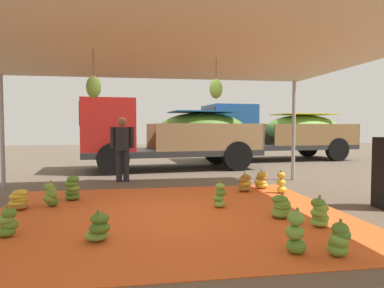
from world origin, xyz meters
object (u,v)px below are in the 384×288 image
(banana_bunch_0, at_px, (8,223))
(banana_bunch_11, at_px, (98,228))
(banana_bunch_6, at_px, (220,196))
(banana_bunch_5, at_px, (281,207))
(cargo_truck_far, at_px, (275,132))
(cargo_truck_main, at_px, (168,133))
(banana_bunch_10, at_px, (261,181))
(banana_bunch_4, at_px, (320,214))
(worker_0, at_px, (122,144))
(banana_bunch_9, at_px, (339,240))
(banana_bunch_2, at_px, (295,234))
(banana_bunch_3, at_px, (281,183))
(banana_bunch_8, at_px, (72,189))
(banana_bunch_1, at_px, (245,183))
(banana_bunch_12, at_px, (51,195))
(banana_bunch_7, at_px, (19,200))

(banana_bunch_0, height_order, banana_bunch_11, banana_bunch_0)
(banana_bunch_6, height_order, banana_bunch_11, banana_bunch_6)
(banana_bunch_5, height_order, cargo_truck_far, cargo_truck_far)
(banana_bunch_6, distance_m, cargo_truck_main, 6.06)
(banana_bunch_0, bearing_deg, banana_bunch_5, 4.56)
(banana_bunch_10, relative_size, banana_bunch_11, 1.07)
(banana_bunch_4, bearing_deg, banana_bunch_5, 120.60)
(banana_bunch_6, relative_size, worker_0, 0.29)
(banana_bunch_0, bearing_deg, banana_bunch_9, -18.99)
(banana_bunch_5, height_order, banana_bunch_6, banana_bunch_6)
(banana_bunch_5, bearing_deg, banana_bunch_6, 133.99)
(banana_bunch_2, height_order, worker_0, worker_0)
(banana_bunch_3, xyz_separation_m, banana_bunch_8, (-4.51, -0.03, 0.01))
(banana_bunch_2, relative_size, banana_bunch_6, 1.09)
(cargo_truck_main, bearing_deg, banana_bunch_11, -101.86)
(banana_bunch_0, xyz_separation_m, banana_bunch_3, (4.96, 2.31, 0.04))
(banana_bunch_1, distance_m, banana_bunch_12, 4.14)
(banana_bunch_2, relative_size, banana_bunch_3, 1.06)
(banana_bunch_3, distance_m, banana_bunch_12, 4.84)
(banana_bunch_9, distance_m, cargo_truck_main, 8.70)
(banana_bunch_0, distance_m, banana_bunch_6, 3.47)
(banana_bunch_3, relative_size, banana_bunch_11, 1.24)
(banana_bunch_12, bearing_deg, banana_bunch_9, -38.88)
(banana_bunch_3, xyz_separation_m, cargo_truck_main, (-2.13, 4.84, 1.02))
(banana_bunch_5, bearing_deg, cargo_truck_far, 68.07)
(banana_bunch_10, bearing_deg, banana_bunch_12, -165.39)
(banana_bunch_0, distance_m, banana_bunch_4, 4.45)
(banana_bunch_2, relative_size, banana_bunch_4, 1.15)
(banana_bunch_1, height_order, banana_bunch_5, banana_bunch_1)
(banana_bunch_0, distance_m, banana_bunch_8, 2.33)
(banana_bunch_5, relative_size, banana_bunch_7, 0.99)
(banana_bunch_3, xyz_separation_m, banana_bunch_7, (-5.33, -0.70, -0.05))
(banana_bunch_3, height_order, banana_bunch_8, banana_bunch_8)
(banana_bunch_5, distance_m, banana_bunch_11, 2.94)
(banana_bunch_0, relative_size, worker_0, 0.25)
(banana_bunch_5, height_order, banana_bunch_8, banana_bunch_8)
(banana_bunch_0, xyz_separation_m, worker_0, (1.37, 4.59, 0.83))
(banana_bunch_4, height_order, banana_bunch_10, banana_bunch_4)
(cargo_truck_main, bearing_deg, banana_bunch_12, -116.32)
(banana_bunch_7, bearing_deg, banana_bunch_11, -51.35)
(banana_bunch_3, height_order, worker_0, worker_0)
(banana_bunch_4, distance_m, banana_bunch_8, 4.74)
(banana_bunch_0, relative_size, banana_bunch_9, 0.99)
(banana_bunch_11, xyz_separation_m, cargo_truck_far, (6.62, 10.09, 1.08))
(banana_bunch_1, bearing_deg, banana_bunch_7, -167.51)
(cargo_truck_far, bearing_deg, cargo_truck_main, -153.26)
(banana_bunch_2, xyz_separation_m, cargo_truck_main, (-0.76, 8.39, 1.01))
(banana_bunch_11, xyz_separation_m, worker_0, (0.12, 4.99, 0.84))
(banana_bunch_4, xyz_separation_m, banana_bunch_8, (-3.99, 2.54, 0.03))
(banana_bunch_10, bearing_deg, banana_bunch_7, -165.43)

